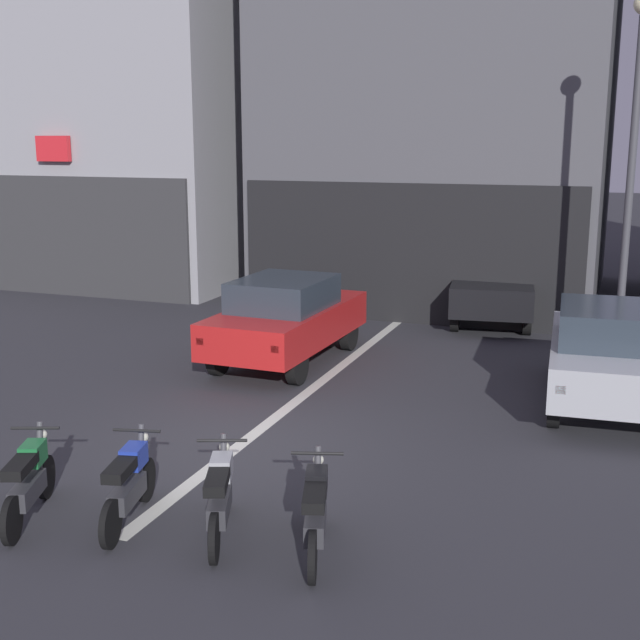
# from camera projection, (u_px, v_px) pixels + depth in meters

# --- Properties ---
(ground_plane) EXTENTS (120.00, 120.00, 0.00)m
(ground_plane) POSITION_uv_depth(u_px,v_px,m) (241.00, 444.00, 11.54)
(ground_plane) COLOR #333338
(lane_centre_line) EXTENTS (0.20, 18.00, 0.01)m
(lane_centre_line) POSITION_uv_depth(u_px,v_px,m) (368.00, 345.00, 17.03)
(lane_centre_line) COLOR silver
(lane_centre_line) RESTS_ON ground
(building_corner_left) EXTENTS (10.80, 8.23, 15.52)m
(building_corner_left) POSITION_uv_depth(u_px,v_px,m) (96.00, 18.00, 25.08)
(building_corner_left) COLOR #9E9EA3
(building_corner_left) RESTS_ON ground
(building_mid_block) EXTENTS (8.21, 8.46, 14.40)m
(building_mid_block) POSITION_uv_depth(u_px,v_px,m) (452.00, 20.00, 21.49)
(building_mid_block) COLOR #56565B
(building_mid_block) RESTS_ON ground
(car_red_crossing_near) EXTENTS (1.89, 4.15, 1.64)m
(car_red_crossing_near) POSITION_uv_depth(u_px,v_px,m) (286.00, 317.00, 15.58)
(car_red_crossing_near) COLOR black
(car_red_crossing_near) RESTS_ON ground
(car_silver_parked_kerbside) EXTENTS (2.02, 4.21, 1.64)m
(car_silver_parked_kerbside) POSITION_uv_depth(u_px,v_px,m) (609.00, 352.00, 13.01)
(car_silver_parked_kerbside) COLOR black
(car_silver_parked_kerbside) RESTS_ON ground
(car_black_down_street) EXTENTS (2.31, 4.30, 1.64)m
(car_black_down_street) POSITION_uv_depth(u_px,v_px,m) (493.00, 283.00, 19.23)
(car_black_down_street) COLOR black
(car_black_down_street) RESTS_ON ground
(street_lamp) EXTENTS (0.36, 0.36, 6.61)m
(street_lamp) POSITION_uv_depth(u_px,v_px,m) (633.00, 147.00, 14.62)
(street_lamp) COLOR #47474C
(street_lamp) RESTS_ON ground
(motorcycle_green_row_leftmost) EXTENTS (0.72, 1.58, 0.98)m
(motorcycle_green_row_leftmost) POSITION_uv_depth(u_px,v_px,m) (29.00, 480.00, 9.19)
(motorcycle_green_row_leftmost) COLOR black
(motorcycle_green_row_leftmost) RESTS_ON ground
(motorcycle_blue_row_left_mid) EXTENTS (0.58, 1.64, 0.98)m
(motorcycle_blue_row_left_mid) POSITION_uv_depth(u_px,v_px,m) (129.00, 483.00, 9.11)
(motorcycle_blue_row_left_mid) COLOR black
(motorcycle_blue_row_left_mid) RESTS_ON ground
(motorcycle_silver_row_centre) EXTENTS (0.72, 1.58, 0.98)m
(motorcycle_silver_row_centre) POSITION_uv_depth(u_px,v_px,m) (220.00, 495.00, 8.80)
(motorcycle_silver_row_centre) COLOR black
(motorcycle_silver_row_centre) RESTS_ON ground
(motorcycle_black_row_right_mid) EXTENTS (0.66, 1.61, 0.98)m
(motorcycle_black_row_right_mid) POSITION_uv_depth(u_px,v_px,m) (316.00, 511.00, 8.43)
(motorcycle_black_row_right_mid) COLOR black
(motorcycle_black_row_right_mid) RESTS_ON ground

